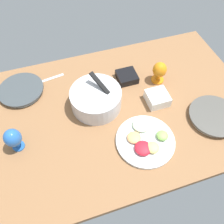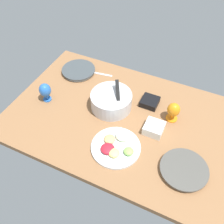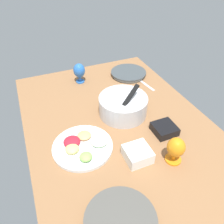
{
  "view_description": "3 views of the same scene",
  "coord_description": "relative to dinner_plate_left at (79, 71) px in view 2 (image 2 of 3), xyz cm",
  "views": [
    {
      "loc": [
        -28.24,
        -72.6,
        107.08
      ],
      "look_at": [
        -6.36,
        -4.48,
        4.96
      ],
      "focal_mm": 36.23,
      "sensor_mm": 36.0,
      "label": 1
    },
    {
      "loc": [
        42.3,
        -108.15,
        134.31
      ],
      "look_at": [
        -7.8,
        -2.25,
        4.96
      ],
      "focal_mm": 41.06,
      "sensor_mm": 36.0,
      "label": 2
    },
    {
      "loc": [
        83.34,
        -40.94,
        87.09
      ],
      "look_at": [
        -10.38,
        -1.71,
        4.96
      ],
      "focal_mm": 35.7,
      "sensor_mm": 36.0,
      "label": 3
    }
  ],
  "objects": [
    {
      "name": "ground_plane",
      "position": [
        53.58,
        -30.28,
        -3.6
      ],
      "size": [
        160.0,
        104.0,
        4.0
      ],
      "primitive_type": "cube",
      "color": "#8C603D"
    },
    {
      "name": "dinner_plate_left",
      "position": [
        0.0,
        0.0,
        0.0
      ],
      "size": [
        27.22,
        27.22,
        3.08
      ],
      "color": "silver",
      "rests_on": "ground_plane"
    },
    {
      "name": "dinner_plate_right",
      "position": [
        101.67,
        -52.93,
        0.03
      ],
      "size": [
        28.25,
        28.25,
        3.14
      ],
      "color": "silver",
      "rests_on": "ground_plane"
    },
    {
      "name": "mixing_bowl",
      "position": [
        41.18,
        -23.91,
        4.75
      ],
      "size": [
        29.05,
        29.05,
        18.95
      ],
      "color": "silver",
      "rests_on": "ground_plane"
    },
    {
      "name": "fruit_platter",
      "position": [
        59.12,
        -54.91,
        0.03
      ],
      "size": [
        31.18,
        31.18,
        4.85
      ],
      "color": "silver",
      "rests_on": "ground_plane"
    },
    {
      "name": "hurricane_glass_blue",
      "position": [
        -4.77,
        -37.61,
        7.38
      ],
      "size": [
        8.54,
        8.54,
        14.72
      ],
      "color": "blue",
      "rests_on": "ground_plane"
    },
    {
      "name": "hurricane_glass_orange",
      "position": [
        83.66,
        -16.49,
        6.79
      ],
      "size": [
        8.64,
        8.64,
        14.17
      ],
      "color": "orange",
      "rests_on": "ground_plane"
    },
    {
      "name": "square_bowl_black",
      "position": [
        65.21,
        -9.73,
        0.98
      ],
      "size": [
        12.16,
        12.16,
        4.63
      ],
      "color": "black",
      "rests_on": "ground_plane"
    },
    {
      "name": "square_bowl_white",
      "position": [
        76.02,
        -32.26,
        1.95
      ],
      "size": [
        12.25,
        12.25,
        6.38
      ],
      "color": "white",
      "rests_on": "ground_plane"
    },
    {
      "name": "fork_by_left_plate",
      "position": [
        18.28,
        5.64,
        -1.3
      ],
      "size": [
        18.06,
        4.51,
        0.6
      ],
      "primitive_type": "cube",
      "rotation": [
        0.0,
        0.0,
        0.15
      ],
      "color": "silver",
      "rests_on": "ground_plane"
    }
  ]
}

